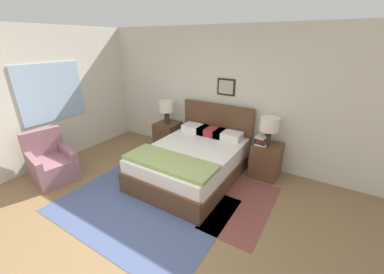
{
  "coord_description": "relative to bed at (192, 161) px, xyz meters",
  "views": [
    {
      "loc": [
        1.9,
        -1.41,
        2.34
      ],
      "look_at": [
        0.06,
        1.55,
        0.89
      ],
      "focal_mm": 22.0,
      "sensor_mm": 36.0,
      "label": 1
    }
  ],
  "objects": [
    {
      "name": "bed",
      "position": [
        0.0,
        0.0,
        0.0
      ],
      "size": [
        1.52,
        2.03,
        1.16
      ],
      "color": "brown",
      "rests_on": "ground_plane"
    },
    {
      "name": "armchair",
      "position": [
        -2.13,
        -1.37,
        -0.04
      ],
      "size": [
        0.9,
        0.79,
        0.85
      ],
      "rotation": [
        0.0,
        0.0,
        -1.77
      ],
      "color": "#8E606B",
      "rests_on": "ground_plane"
    },
    {
      "name": "area_rug_bedside",
      "position": [
        1.11,
        -0.32,
        -0.31
      ],
      "size": [
        0.78,
        1.56,
        0.01
      ],
      "color": "brown",
      "rests_on": "ground_plane"
    },
    {
      "name": "book_thick_bottom",
      "position": [
        1.01,
        0.69,
        0.31
      ],
      "size": [
        0.21,
        0.22,
        0.03
      ],
      "rotation": [
        0.0,
        0.0,
        0.08
      ],
      "color": "silver",
      "rests_on": "nightstand_by_door"
    },
    {
      "name": "nightstand_near_window",
      "position": [
        -1.12,
        0.74,
        -0.01
      ],
      "size": [
        0.49,
        0.52,
        0.61
      ],
      "color": "brown",
      "rests_on": "ground_plane"
    },
    {
      "name": "book_hardcover_middle",
      "position": [
        1.01,
        0.69,
        0.35
      ],
      "size": [
        0.22,
        0.24,
        0.04
      ],
      "rotation": [
        0.0,
        0.0,
        -0.13
      ],
      "color": "#232328",
      "rests_on": "book_thick_bottom"
    },
    {
      "name": "area_rug_main",
      "position": [
        -0.2,
        -1.13,
        -0.31
      ],
      "size": [
        2.5,
        1.82,
        0.01
      ],
      "color": "#47567F",
      "rests_on": "ground_plane"
    },
    {
      "name": "nightstand_by_door",
      "position": [
        1.12,
        0.74,
        -0.01
      ],
      "size": [
        0.49,
        0.52,
        0.61
      ],
      "color": "brown",
      "rests_on": "ground_plane"
    },
    {
      "name": "table_lamp_by_door",
      "position": [
        1.1,
        0.73,
        0.65
      ],
      "size": [
        0.32,
        0.32,
        0.51
      ],
      "color": "#2D2823",
      "rests_on": "nightstand_by_door"
    },
    {
      "name": "book_slim_near_top",
      "position": [
        1.01,
        0.69,
        0.41
      ],
      "size": [
        0.18,
        0.27,
        0.03
      ],
      "rotation": [
        0.0,
        0.0,
        -0.04
      ],
      "color": "#232328",
      "rests_on": "book_novel_upper"
    },
    {
      "name": "book_novel_upper",
      "position": [
        1.01,
        0.69,
        0.38
      ],
      "size": [
        0.2,
        0.23,
        0.03
      ],
      "rotation": [
        0.0,
        0.0,
        0.18
      ],
      "color": "#B7332D",
      "rests_on": "book_hardcover_middle"
    },
    {
      "name": "table_lamp_near_window",
      "position": [
        -1.12,
        0.73,
        0.65
      ],
      "size": [
        0.32,
        0.32,
        0.51
      ],
      "color": "#2D2823",
      "rests_on": "nightstand_near_window"
    },
    {
      "name": "wall_back",
      "position": [
        0.08,
        1.07,
        0.98
      ],
      "size": [
        7.97,
        0.09,
        2.6
      ],
      "color": "beige",
      "rests_on": "ground_plane"
    },
    {
      "name": "book_paperback_top",
      "position": [
        1.01,
        0.69,
        0.45
      ],
      "size": [
        0.2,
        0.25,
        0.04
      ],
      "rotation": [
        0.0,
        0.0,
        -0.2
      ],
      "color": "beige",
      "rests_on": "book_slim_near_top"
    },
    {
      "name": "ground_plane",
      "position": [
        0.08,
        -1.78,
        -0.32
      ],
      "size": [
        16.0,
        16.0,
        0.0
      ],
      "primitive_type": "plane",
      "color": "olive"
    },
    {
      "name": "wall_left",
      "position": [
        -2.73,
        -0.38,
        0.98
      ],
      "size": [
        0.08,
        5.22,
        2.6
      ],
      "color": "beige",
      "rests_on": "ground_plane"
    }
  ]
}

